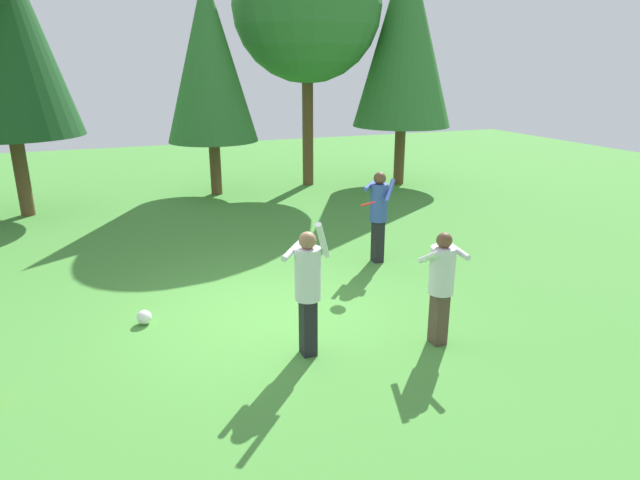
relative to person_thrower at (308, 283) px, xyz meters
The scene contains 9 objects.
ground_plane 1.70m from the person_thrower, 99.32° to the left, with size 40.00×40.00×0.00m, color #478C38.
person_thrower is the anchor object (origin of this frame).
person_catcher 3.82m from the person_thrower, 49.13° to the left, with size 0.75×0.76×1.78m.
person_bystander 1.82m from the person_thrower, 11.55° to the right, with size 0.51×0.57×1.60m.
frisbee 3.00m from the person_thrower, 49.14° to the left, with size 0.36×0.35×0.11m.
ball_white 2.77m from the person_thrower, 139.07° to the left, with size 0.22×0.22×0.22m, color white.
tree_right 11.73m from the person_thrower, 69.93° to the left, with size 4.44×4.44×7.58m.
tree_center 10.36m from the person_thrower, 85.92° to the left, with size 2.58×2.58×6.17m.
tree_far_right 11.88m from the person_thrower, 54.87° to the left, with size 3.04×3.04×7.27m.
Camera 1 is at (-1.98, -7.42, 3.68)m, focal length 30.49 mm.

